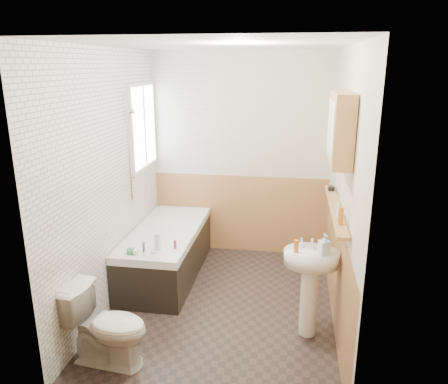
{
  "coord_description": "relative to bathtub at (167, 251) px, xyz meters",
  "views": [
    {
      "loc": [
        0.65,
        -3.85,
        2.35
      ],
      "look_at": [
        0.0,
        0.15,
        1.15
      ],
      "focal_mm": 35.0,
      "sensor_mm": 36.0,
      "label": 1
    }
  ],
  "objects": [
    {
      "name": "foam_can",
      "position": [
        1.77,
        -1.06,
        0.9
      ],
      "size": [
        0.05,
        0.05,
        0.15
      ],
      "primitive_type": "cylinder",
      "rotation": [
        0.0,
        0.0,
        0.19
      ],
      "color": "orange",
      "rests_on": "pine_shelf"
    },
    {
      "name": "tile_return_back",
      "position": [
        0.01,
        0.83,
        1.46
      ],
      "size": [
        0.75,
        0.01,
        1.5
      ],
      "primitive_type": "cube",
      "color": "white",
      "rests_on": "wall_back"
    },
    {
      "name": "wall_right",
      "position": [
        1.84,
        -0.56,
        0.96
      ],
      "size": [
        0.02,
        2.8,
        2.5
      ],
      "primitive_type": "cube",
      "color": "beige",
      "rests_on": "ground"
    },
    {
      "name": "wainscot_front",
      "position": [
        0.73,
        -1.95,
        0.21
      ],
      "size": [
        2.2,
        0.01,
        1.0
      ],
      "primitive_type": "cube",
      "color": "tan",
      "rests_on": "wall_front"
    },
    {
      "name": "wainscot_back",
      "position": [
        0.73,
        0.83,
        0.21
      ],
      "size": [
        2.2,
        0.01,
        1.0
      ],
      "primitive_type": "cube",
      "color": "tan",
      "rests_on": "wall_back"
    },
    {
      "name": "clear_bottle",
      "position": [
        1.44,
        -0.95,
        0.57
      ],
      "size": [
        0.04,
        0.04,
        0.11
      ],
      "primitive_type": "cylinder",
      "rotation": [
        0.0,
        0.0,
        0.11
      ],
      "color": "orange",
      "rests_on": "sink"
    },
    {
      "name": "blue_gel",
      "position": [
        0.09,
        -0.57,
        0.36
      ],
      "size": [
        0.05,
        0.04,
        0.17
      ],
      "primitive_type": "cube",
      "rotation": [
        0.0,
        0.0,
        -0.18
      ],
      "color": "silver",
      "rests_on": "bathtub"
    },
    {
      "name": "toilet",
      "position": [
        -0.03,
        -1.56,
        0.04
      ],
      "size": [
        0.71,
        0.45,
        0.66
      ],
      "primitive_type": "imported",
      "rotation": [
        0.0,
        0.0,
        1.46
      ],
      "color": "white",
      "rests_on": "floor"
    },
    {
      "name": "cream_jar",
      "position": [
        -0.15,
        -0.69,
        0.29
      ],
      "size": [
        0.1,
        0.1,
        0.05
      ],
      "primitive_type": "cylinder",
      "rotation": [
        0.0,
        0.0,
        0.35
      ],
      "color": "#388447",
      "rests_on": "bathtub"
    },
    {
      "name": "wall_back",
      "position": [
        0.73,
        0.85,
        0.96
      ],
      "size": [
        2.2,
        0.02,
        2.5
      ],
      "primitive_type": "cube",
      "color": "beige",
      "rests_on": "ground"
    },
    {
      "name": "orange_bottle",
      "position": [
        0.25,
        -0.49,
        0.31
      ],
      "size": [
        0.03,
        0.03,
        0.09
      ],
      "primitive_type": "cylinder",
      "rotation": [
        0.0,
        0.0,
        0.1
      ],
      "color": "maroon",
      "rests_on": "bathtub"
    },
    {
      "name": "tile_cladding_left",
      "position": [
        -0.36,
        -0.56,
        0.96
      ],
      "size": [
        0.01,
        2.8,
        2.5
      ],
      "primitive_type": "cube",
      "color": "white",
      "rests_on": "wall_left"
    },
    {
      "name": "floor",
      "position": [
        0.73,
        -0.56,
        -0.29
      ],
      "size": [
        2.8,
        2.8,
        0.0
      ],
      "primitive_type": "plane",
      "color": "black",
      "rests_on": "ground"
    },
    {
      "name": "sink",
      "position": [
        1.57,
        -0.9,
        0.28
      ],
      "size": [
        0.47,
        0.38,
        0.91
      ],
      "rotation": [
        0.0,
        0.0,
        0.13
      ],
      "color": "white",
      "rests_on": "floor"
    },
    {
      "name": "wall_left",
      "position": [
        -0.38,
        -0.56,
        0.96
      ],
      "size": [
        0.02,
        2.8,
        2.5
      ],
      "primitive_type": "cube",
      "color": "beige",
      "rests_on": "ground"
    },
    {
      "name": "medicine_cabinet",
      "position": [
        1.74,
        -0.82,
        1.56
      ],
      "size": [
        0.16,
        0.63,
        0.57
      ],
      "color": "tan",
      "rests_on": "wall_right"
    },
    {
      "name": "bathtub",
      "position": [
        0.0,
        0.0,
        0.0
      ],
      "size": [
        0.7,
        1.63,
        0.7
      ],
      "color": "black",
      "rests_on": "floor"
    },
    {
      "name": "wainscot_right",
      "position": [
        1.82,
        -0.56,
        0.21
      ],
      "size": [
        0.01,
        2.8,
        1.0
      ],
      "primitive_type": "cube",
      "color": "tan",
      "rests_on": "wall_right"
    },
    {
      "name": "green_bottle",
      "position": [
        1.77,
        -0.87,
        0.94
      ],
      "size": [
        0.05,
        0.05,
        0.22
      ],
      "primitive_type": "cone",
      "rotation": [
        0.0,
        0.0,
        0.26
      ],
      "color": "silver",
      "rests_on": "pine_shelf"
    },
    {
      "name": "shower_riser",
      "position": [
        -0.31,
        -0.14,
        1.31
      ],
      "size": [
        0.1,
        0.08,
        1.15
      ],
      "color": "silver",
      "rests_on": "wall_left"
    },
    {
      "name": "wall_front",
      "position": [
        0.73,
        -1.97,
        0.96
      ],
      "size": [
        2.2,
        0.02,
        2.5
      ],
      "primitive_type": "cube",
      "color": "beige",
      "rests_on": "ground"
    },
    {
      "name": "pine_shelf",
      "position": [
        1.77,
        -0.61,
        0.81
      ],
      "size": [
        0.1,
        1.45,
        0.03
      ],
      "primitive_type": "cube",
      "color": "tan",
      "rests_on": "wall_right"
    },
    {
      "name": "black_jar",
      "position": [
        1.77,
        -0.09,
        0.85
      ],
      "size": [
        0.08,
        0.08,
        0.05
      ],
      "primitive_type": "cylinder",
      "rotation": [
        0.0,
        0.0,
        -0.2
      ],
      "color": "black",
      "rests_on": "pine_shelf"
    },
    {
      "name": "soap_bottle",
      "position": [
        1.67,
        -0.95,
        0.56
      ],
      "size": [
        0.15,
        0.2,
        0.08
      ],
      "primitive_type": "imported",
      "rotation": [
        0.0,
        0.0,
        0.44
      ],
      "color": "silver",
      "rests_on": "sink"
    },
    {
      "name": "window",
      "position": [
        -0.33,
        0.39,
        1.36
      ],
      "size": [
        0.03,
        0.79,
        0.99
      ],
      "color": "white",
      "rests_on": "wall_left"
    },
    {
      "name": "ceiling",
      "position": [
        0.73,
        -0.56,
        2.21
      ],
      "size": [
        2.8,
        2.8,
        0.0
      ],
      "primitive_type": "plane",
      "rotation": [
        3.14,
        0.0,
        0.0
      ],
      "color": "white",
      "rests_on": "ground"
    }
  ]
}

